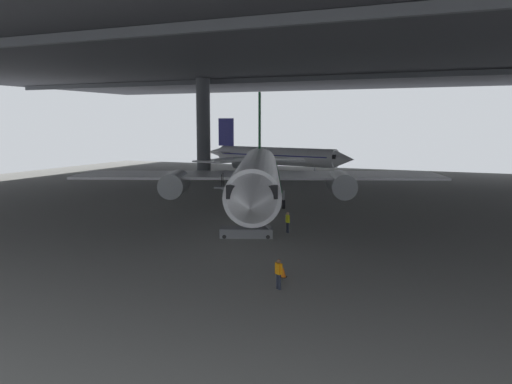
{
  "coord_description": "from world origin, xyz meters",
  "views": [
    {
      "loc": [
        18.13,
        -41.39,
        8.5
      ],
      "look_at": [
        0.66,
        -0.88,
        2.62
      ],
      "focal_mm": 36.85,
      "sensor_mm": 36.0,
      "label": 1
    }
  ],
  "objects_px": {
    "airplane_distant": "(273,156)",
    "traffic_cone_orange": "(283,272)",
    "crew_worker_by_stairs": "(288,221)",
    "crew_worker_near_nose": "(279,272)",
    "airplane_main": "(257,176)",
    "boarding_stairs": "(246,227)"
  },
  "relations": [
    {
      "from": "airplane_distant",
      "to": "airplane_main",
      "type": "bearing_deg",
      "value": -70.77
    },
    {
      "from": "airplane_distant",
      "to": "crew_worker_near_nose",
      "type": "bearing_deg",
      "value": -68.19
    },
    {
      "from": "traffic_cone_orange",
      "to": "crew_worker_by_stairs",
      "type": "bearing_deg",
      "value": 108.76
    },
    {
      "from": "airplane_distant",
      "to": "traffic_cone_orange",
      "type": "relative_size",
      "value": 46.65
    },
    {
      "from": "boarding_stairs",
      "to": "crew_worker_near_nose",
      "type": "relative_size",
      "value": 2.98
    },
    {
      "from": "airplane_main",
      "to": "airplane_distant",
      "type": "relative_size",
      "value": 1.31
    },
    {
      "from": "airplane_main",
      "to": "traffic_cone_orange",
      "type": "distance_m",
      "value": 21.23
    },
    {
      "from": "boarding_stairs",
      "to": "airplane_distant",
      "type": "height_order",
      "value": "airplane_distant"
    },
    {
      "from": "boarding_stairs",
      "to": "crew_worker_near_nose",
      "type": "distance_m",
      "value": 12.58
    },
    {
      "from": "airplane_main",
      "to": "boarding_stairs",
      "type": "bearing_deg",
      "value": -71.5
    },
    {
      "from": "boarding_stairs",
      "to": "airplane_distant",
      "type": "bearing_deg",
      "value": 109.06
    },
    {
      "from": "crew_worker_near_nose",
      "to": "traffic_cone_orange",
      "type": "xyz_separation_m",
      "value": [
        -0.5,
        2.03,
        -0.61
      ]
    },
    {
      "from": "airplane_main",
      "to": "boarding_stairs",
      "type": "height_order",
      "value": "airplane_main"
    },
    {
      "from": "boarding_stairs",
      "to": "crew_worker_by_stairs",
      "type": "height_order",
      "value": "boarding_stairs"
    },
    {
      "from": "crew_worker_by_stairs",
      "to": "crew_worker_near_nose",
      "type": "bearing_deg",
      "value": -71.98
    },
    {
      "from": "crew_worker_near_nose",
      "to": "boarding_stairs",
      "type": "bearing_deg",
      "value": 122.17
    },
    {
      "from": "boarding_stairs",
      "to": "crew_worker_by_stairs",
      "type": "xyz_separation_m",
      "value": [
        2.4,
        2.55,
        0.19
      ]
    },
    {
      "from": "boarding_stairs",
      "to": "crew_worker_by_stairs",
      "type": "distance_m",
      "value": 3.51
    },
    {
      "from": "crew_worker_by_stairs",
      "to": "airplane_distant",
      "type": "height_order",
      "value": "airplane_distant"
    },
    {
      "from": "boarding_stairs",
      "to": "traffic_cone_orange",
      "type": "bearing_deg",
      "value": -54.29
    },
    {
      "from": "crew_worker_by_stairs",
      "to": "airplane_main",
      "type": "bearing_deg",
      "value": 127.56
    },
    {
      "from": "airplane_distant",
      "to": "traffic_cone_orange",
      "type": "distance_m",
      "value": 57.42
    }
  ]
}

